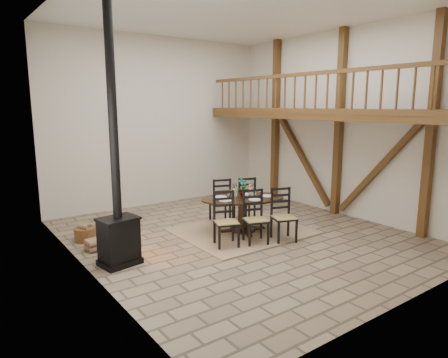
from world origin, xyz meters
TOP-DOWN VIEW (x-y plane):
  - ground at (0.00, 0.00)m, footprint 8.00×8.00m
  - room_shell at (1.19, 0.00)m, footprint 7.02×8.02m
  - rug at (0.26, 0.24)m, footprint 3.00×2.50m
  - dining_table at (0.22, 0.12)m, footprint 2.40×2.62m
  - wood_stove at (-2.91, 0.02)m, footprint 0.79×0.66m
  - log_basket at (-3.04, 1.77)m, footprint 0.46×0.46m
  - log_stack at (-3.05, 1.05)m, footprint 0.37×0.38m

SIDE VIEW (x-z plane):
  - ground at x=0.00m, z-range 0.00..0.00m
  - rug at x=0.26m, z-range 0.00..0.02m
  - log_stack at x=-3.05m, z-range 0.00..0.24m
  - log_basket at x=-3.04m, z-range -0.03..0.35m
  - dining_table at x=0.22m, z-range -0.20..1.10m
  - wood_stove at x=-2.91m, z-range -1.39..3.61m
  - room_shell at x=1.19m, z-range 0.51..5.52m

